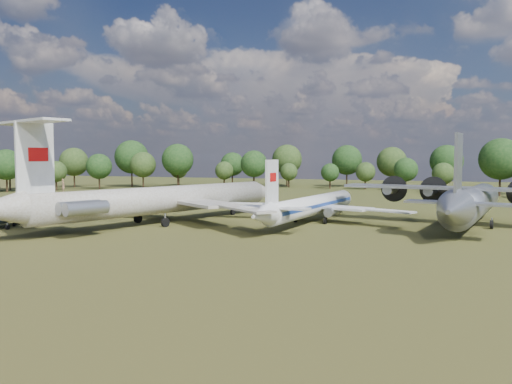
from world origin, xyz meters
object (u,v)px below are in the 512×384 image
(small_prop_northwest, at_px, (24,216))
(person_on_il62, at_px, (63,185))
(il62_airliner, at_px, (163,205))
(an12_transport, at_px, (472,207))
(small_prop_west, at_px, (0,221))
(tu104_jet, at_px, (313,209))

(small_prop_northwest, bearing_deg, person_on_il62, -20.90)
(il62_airliner, distance_m, person_on_il62, 15.52)
(small_prop_northwest, xyz_separation_m, person_on_il62, (13.60, -7.47, 5.11))
(an12_transport, relative_size, person_on_il62, 25.48)
(small_prop_west, bearing_deg, person_on_il62, -16.42)
(il62_airliner, relative_size, an12_transport, 1.34)
(il62_airliner, distance_m, tu104_jet, 21.91)
(tu104_jet, relative_size, person_on_il62, 24.57)
(il62_airliner, relative_size, small_prop_west, 3.84)
(an12_transport, distance_m, small_prop_northwest, 63.94)
(an12_transport, xyz_separation_m, person_on_il62, (-47.72, -25.52, 3.51))
(il62_airliner, xyz_separation_m, tu104_jet, (20.22, 8.41, -0.73))
(an12_transport, relative_size, small_prop_northwest, 2.74)
(small_prop_west, height_order, person_on_il62, person_on_il62)
(il62_airliner, relative_size, tu104_jet, 1.39)
(small_prop_west, bearing_deg, tu104_jet, 20.60)
(il62_airliner, xyz_separation_m, small_prop_west, (-17.84, -12.20, -1.65))
(an12_transport, height_order, small_prop_northwest, an12_transport)
(small_prop_northwest, height_order, person_on_il62, person_on_il62)
(il62_airliner, bearing_deg, an12_transport, 37.04)
(il62_airliner, relative_size, person_on_il62, 34.27)
(small_prop_west, bearing_deg, an12_transport, 13.71)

